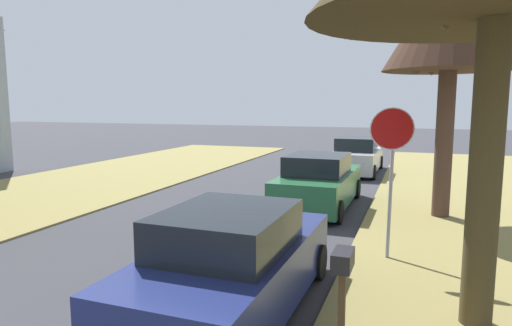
{
  "coord_description": "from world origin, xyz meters",
  "views": [
    {
      "loc": [
        4.79,
        1.17,
        3.0
      ],
      "look_at": [
        0.86,
        11.99,
        1.47
      ],
      "focal_mm": 31.09,
      "sensor_mm": 36.0,
      "label": 1
    }
  ],
  "objects": [
    {
      "name": "stop_sign_far",
      "position": [
        4.35,
        9.86,
        2.14
      ],
      "size": [
        0.81,
        0.76,
        2.9
      ],
      "color": "#9EA0A5",
      "rests_on": "grass_verge_right"
    },
    {
      "name": "street_tree_right_mid_b",
      "position": [
        5.47,
        13.7,
        5.19
      ],
      "size": [
        3.32,
        3.32,
        6.64
      ],
      "color": "#4F382C",
      "rests_on": "grass_verge_right"
    },
    {
      "name": "parked_sedan_navy",
      "position": [
        2.4,
        6.78,
        0.72
      ],
      "size": [
        1.98,
        4.42,
        1.57
      ],
      "color": "navy",
      "rests_on": "ground"
    },
    {
      "name": "parked_sedan_green",
      "position": [
        2.16,
        13.77,
        0.72
      ],
      "size": [
        1.98,
        4.42,
        1.57
      ],
      "color": "#28663D",
      "rests_on": "ground"
    },
    {
      "name": "parked_sedan_silver",
      "position": [
        2.36,
        20.85,
        0.72
      ],
      "size": [
        1.98,
        4.42,
        1.57
      ],
      "color": "#BCBCC1",
      "rests_on": "ground"
    },
    {
      "name": "curbside_mailbox",
      "position": [
        4.05,
        6.17,
        1.06
      ],
      "size": [
        0.22,
        0.44,
        1.27
      ],
      "color": "brown",
      "rests_on": "grass_verge_right"
    }
  ]
}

